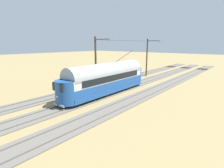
# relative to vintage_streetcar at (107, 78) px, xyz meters

# --- Properties ---
(ground_plane) EXTENTS (220.00, 220.00, 0.00)m
(ground_plane) POSITION_rel_vintage_streetcar_xyz_m (0.00, -3.63, -2.25)
(ground_plane) COLOR #937F51
(track_streetcar_siding) EXTENTS (2.80, 80.00, 0.18)m
(track_streetcar_siding) POSITION_rel_vintage_streetcar_xyz_m (-4.34, -3.95, -2.20)
(track_streetcar_siding) COLOR #666059
(track_streetcar_siding) RESTS_ON ground
(track_adjacent_siding) EXTENTS (2.80, 80.00, 0.18)m
(track_adjacent_siding) POSITION_rel_vintage_streetcar_xyz_m (0.00, -3.95, -2.20)
(track_adjacent_siding) COLOR #666059
(track_adjacent_siding) RESTS_ON ground
(track_third_siding) EXTENTS (2.80, 80.00, 0.18)m
(track_third_siding) POSITION_rel_vintage_streetcar_xyz_m (4.34, -3.95, -2.20)
(track_third_siding) COLOR #666059
(track_third_siding) RESTS_ON ground
(vintage_streetcar) EXTENTS (2.65, 15.91, 5.64)m
(vintage_streetcar) POSITION_rel_vintage_streetcar_xyz_m (0.00, 0.00, 0.00)
(vintage_streetcar) COLOR #1E4C93
(vintage_streetcar) RESTS_ON ground
(catenary_pole_foreground) EXTENTS (2.79, 0.28, 7.82)m
(catenary_pole_foreground) POSITION_rel_vintage_streetcar_xyz_m (2.50, -15.87, 1.82)
(catenary_pole_foreground) COLOR #423323
(catenary_pole_foreground) RESTS_ON ground
(catenary_pole_mid_near) EXTENTS (2.79, 0.28, 7.82)m
(catenary_pole_mid_near) POSITION_rel_vintage_streetcar_xyz_m (2.50, -0.49, 1.82)
(catenary_pole_mid_near) COLOR #423323
(catenary_pole_mid_near) RESTS_ON ground
(overhead_wire_run) EXTENTS (2.58, 19.39, 0.18)m
(overhead_wire_run) POSITION_rel_vintage_streetcar_xyz_m (0.10, -8.78, 5.03)
(overhead_wire_run) COLOR black
(overhead_wire_run) RESTS_ON ground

